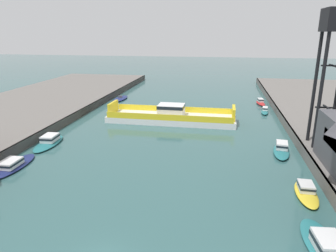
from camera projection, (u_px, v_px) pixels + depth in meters
chain_ferry at (171, 116)px, 58.46m from camera, size 24.04×6.88×3.31m
moored_boat_near_left at (49, 141)px, 46.65m from camera, size 3.21×7.85×1.38m
moored_boat_near_right at (265, 111)px, 64.79m from camera, size 2.02×4.99×1.26m
moored_boat_mid_left at (282, 149)px, 43.34m from camera, size 3.07×6.91×1.48m
moored_boat_mid_right at (13, 165)px, 38.48m from camera, size 2.88×8.04×1.22m
moored_boat_far_left at (326, 245)px, 23.81m from camera, size 3.45×7.86×1.44m
moored_boat_far_right at (261, 102)px, 72.58m from camera, size 2.34×5.37×1.35m
moored_boat_upstream_a at (120, 99)px, 77.76m from camera, size 2.85×7.89×1.02m
moored_boat_upstream_b at (306, 192)px, 31.98m from camera, size 2.21×6.03×1.25m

